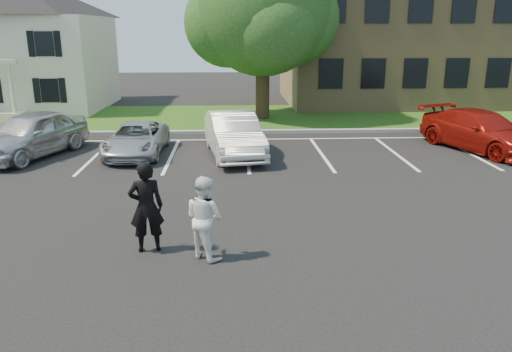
% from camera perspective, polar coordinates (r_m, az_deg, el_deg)
% --- Properties ---
extents(ground_plane, '(90.00, 90.00, 0.00)m').
position_cam_1_polar(ground_plane, '(11.02, 0.25, -7.73)').
color(ground_plane, black).
rests_on(ground_plane, ground).
extents(curb, '(40.00, 0.30, 0.15)m').
position_cam_1_polar(curb, '(22.48, -1.34, 5.08)').
color(curb, gray).
rests_on(curb, ground).
extents(grass_strip, '(44.00, 8.00, 0.08)m').
position_cam_1_polar(grass_strip, '(26.42, -1.56, 6.72)').
color(grass_strip, '#174611').
rests_on(grass_strip, ground).
extents(stall_lines, '(34.00, 5.36, 0.01)m').
position_cam_1_polar(stall_lines, '(19.61, 2.98, 3.16)').
color(stall_lines, white).
rests_on(stall_lines, ground).
extents(house, '(10.30, 9.22, 7.60)m').
position_cam_1_polar(house, '(32.50, -26.09, 13.66)').
color(house, beige).
rests_on(house, ground).
extents(office_building, '(22.40, 10.40, 8.30)m').
position_cam_1_polar(office_building, '(35.17, 22.44, 14.71)').
color(office_building, '#9D8152').
rests_on(office_building, ground).
extents(tree, '(7.80, 7.20, 8.80)m').
position_cam_1_polar(tree, '(25.76, 0.98, 18.33)').
color(tree, black).
rests_on(tree, ground).
extents(man_black_suit, '(0.79, 0.60, 1.95)m').
position_cam_1_polar(man_black_suit, '(10.58, -12.44, -3.49)').
color(man_black_suit, black).
rests_on(man_black_suit, ground).
extents(man_white_shirt, '(1.06, 1.05, 1.73)m').
position_cam_1_polar(man_white_shirt, '(10.13, -5.93, -4.74)').
color(man_white_shirt, white).
rests_on(man_white_shirt, ground).
extents(car_silver_west, '(3.49, 5.21, 1.65)m').
position_cam_1_polar(car_silver_west, '(19.99, -24.33, 4.36)').
color(car_silver_west, '#B7B7BC').
rests_on(car_silver_west, ground).
extents(car_silver_minivan, '(2.06, 4.30, 1.18)m').
position_cam_1_polar(car_silver_minivan, '(19.05, -13.53, 4.13)').
color(car_silver_minivan, '#B4B6BC').
rests_on(car_silver_minivan, ground).
extents(car_white_sedan, '(2.41, 4.97, 1.57)m').
position_cam_1_polar(car_white_sedan, '(18.38, -2.56, 4.75)').
color(car_white_sedan, silver).
rests_on(car_white_sedan, ground).
extents(car_red_compact, '(3.84, 5.60, 1.50)m').
position_cam_1_polar(car_red_compact, '(21.06, 24.32, 4.72)').
color(car_red_compact, maroon).
rests_on(car_red_compact, ground).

